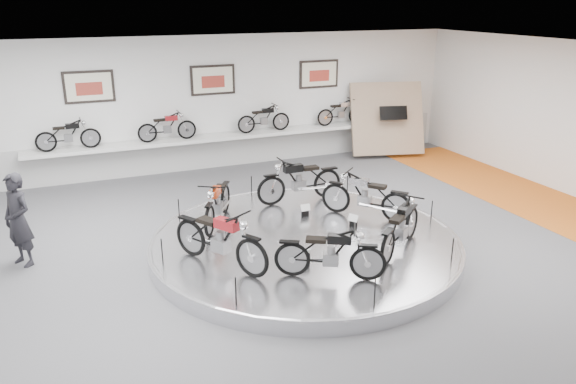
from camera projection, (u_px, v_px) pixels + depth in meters
name	position (u px, v px, depth m)	size (l,w,h in m)	color
floor	(311.00, 257.00, 11.47)	(16.00, 16.00, 0.00)	#4E4E51
ceiling	(314.00, 57.00, 10.16)	(16.00, 16.00, 0.00)	white
wall_back	(214.00, 103.00, 16.91)	(16.00, 16.00, 0.00)	white
orange_carpet_strip	(558.00, 210.00, 13.96)	(2.40, 12.60, 0.01)	#C75F1D
dado_band	(216.00, 150.00, 17.36)	(15.68, 0.04, 1.10)	#BCBCBA
display_platform	(305.00, 244.00, 11.68)	(6.40, 6.40, 0.30)	silver
platform_rim	(305.00, 239.00, 11.64)	(6.40, 6.40, 0.10)	#B2B2BA
shelf	(218.00, 138.00, 16.97)	(11.00, 0.55, 0.10)	silver
poster_left	(89.00, 87.00, 15.36)	(1.35, 0.06, 0.88)	#EDEBCD
poster_center	(213.00, 80.00, 16.64)	(1.35, 0.06, 0.88)	#EDEBCD
poster_right	(319.00, 74.00, 17.93)	(1.35, 0.06, 0.88)	#EDEBCD
display_panel	(387.00, 119.00, 18.42)	(2.40, 0.12, 2.40)	#9C8669
shelf_bike_a	(68.00, 137.00, 15.29)	(1.22, 0.42, 0.73)	black
shelf_bike_b	(167.00, 129.00, 16.29)	(1.22, 0.42, 0.73)	maroon
shelf_bike_c	(264.00, 120.00, 17.39)	(1.22, 0.42, 0.73)	black
shelf_bike_d	(341.00, 114.00, 18.38)	(1.22, 0.42, 0.73)	#AAAAAE
bike_a	(366.00, 195.00, 12.55)	(1.78, 0.63, 1.05)	#AAAAAE
bike_b	(300.00, 180.00, 13.55)	(1.87, 0.66, 1.10)	black
bike_c	(217.00, 202.00, 12.20)	(1.72, 0.61, 1.01)	#A82F10
bike_d	(220.00, 238.00, 10.24)	(1.90, 0.67, 1.12)	maroon
bike_e	(330.00, 253.00, 9.80)	(1.67, 0.59, 0.98)	black
bike_f	(401.00, 227.00, 10.85)	(1.75, 0.62, 1.03)	black
visitor	(18.00, 220.00, 10.86)	(0.68, 0.45, 1.87)	black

